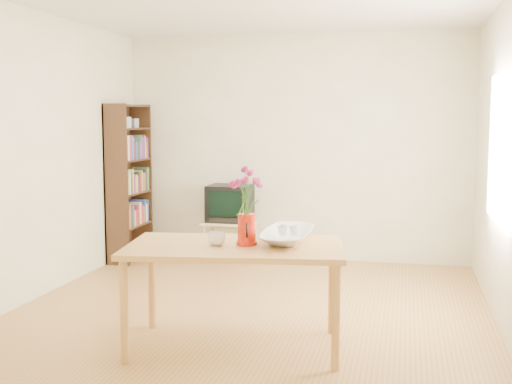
% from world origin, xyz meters
% --- Properties ---
extents(room, '(4.50, 4.50, 4.50)m').
position_xyz_m(room, '(0.03, 0.00, 1.30)').
color(room, '#A5753A').
rests_on(room, ground).
extents(table, '(1.63, 1.08, 0.75)m').
position_xyz_m(table, '(0.10, -0.79, 0.68)').
color(table, '#BA813F').
rests_on(table, ground).
extents(tv_stand, '(0.60, 0.45, 0.46)m').
position_xyz_m(tv_stand, '(-0.70, 1.97, 0.39)').
color(tv_stand, tan).
rests_on(tv_stand, ground).
extents(bookshelf, '(0.28, 0.70, 1.80)m').
position_xyz_m(bookshelf, '(-1.85, 1.75, 0.84)').
color(bookshelf, black).
rests_on(bookshelf, ground).
extents(pitcher, '(0.15, 0.22, 0.22)m').
position_xyz_m(pitcher, '(0.19, -0.77, 0.85)').
color(pitcher, red).
rests_on(pitcher, table).
extents(flowers, '(0.25, 0.25, 0.36)m').
position_xyz_m(flowers, '(0.19, -0.78, 1.14)').
color(flowers, '#BA2B79').
rests_on(flowers, pitcher).
extents(mug, '(0.17, 0.17, 0.10)m').
position_xyz_m(mug, '(-0.01, -0.85, 0.80)').
color(mug, white).
rests_on(mug, table).
extents(bowl, '(0.52, 0.52, 0.49)m').
position_xyz_m(bowl, '(0.44, -0.58, 0.99)').
color(bowl, white).
rests_on(bowl, table).
extents(teacup_a, '(0.09, 0.09, 0.06)m').
position_xyz_m(teacup_a, '(0.40, -0.58, 0.94)').
color(teacup_a, white).
rests_on(teacup_a, bowl).
extents(teacup_b, '(0.07, 0.07, 0.06)m').
position_xyz_m(teacup_b, '(0.49, -0.56, 0.94)').
color(teacup_b, white).
rests_on(teacup_b, bowl).
extents(television, '(0.48, 0.45, 0.42)m').
position_xyz_m(television, '(-0.70, 1.98, 0.67)').
color(television, black).
rests_on(television, tv_stand).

